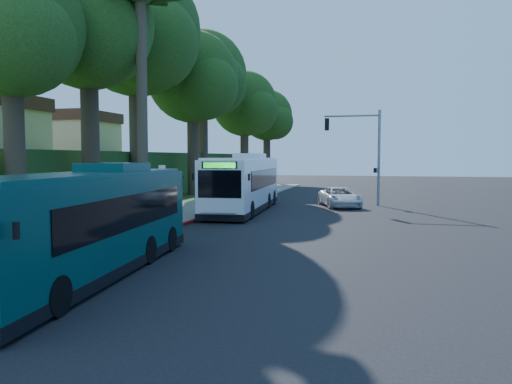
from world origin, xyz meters
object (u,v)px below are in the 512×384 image
(white_bus, at_px, (244,183))
(teal_bus, at_px, (89,221))
(bus_shelter, at_px, (148,190))
(pickup, at_px, (340,197))

(white_bus, height_order, teal_bus, white_bus)
(bus_shelter, height_order, white_bus, white_bus)
(bus_shelter, relative_size, pickup, 0.63)
(teal_bus, height_order, pickup, teal_bus)
(white_bus, xyz_separation_m, pickup, (5.93, 4.34, -1.16))
(bus_shelter, distance_m, pickup, 14.83)
(white_bus, distance_m, teal_bus, 18.66)
(bus_shelter, relative_size, white_bus, 0.25)
(teal_bus, bearing_deg, pickup, 70.86)
(white_bus, bearing_deg, bus_shelter, -119.86)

